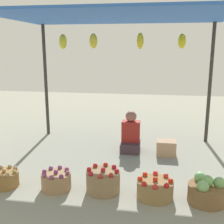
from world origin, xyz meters
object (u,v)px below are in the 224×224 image
object	(u,v)px
basket_purple_onions	(56,181)
wooden_crate_near_vendor	(166,148)
basket_red_tomatoes	(155,189)
basket_cabbages	(207,191)
basket_red_apples	(103,181)
basket_potatoes	(5,179)
vendor_person	(131,136)

from	to	relation	value
basket_purple_onions	wooden_crate_near_vendor	size ratio (longest dim) A/B	1.18
basket_red_tomatoes	basket_cabbages	world-z (taller)	basket_cabbages
basket_red_tomatoes	basket_purple_onions	bearing A→B (deg)	179.67
wooden_crate_near_vendor	basket_red_apples	bearing A→B (deg)	-120.91
basket_cabbages	wooden_crate_near_vendor	world-z (taller)	basket_cabbages
basket_red_apples	wooden_crate_near_vendor	bearing A→B (deg)	59.09
basket_potatoes	basket_red_tomatoes	distance (m)	2.13
basket_purple_onions	basket_cabbages	size ratio (longest dim) A/B	0.88
basket_purple_onions	basket_red_apples	distance (m)	0.66
basket_cabbages	basket_red_tomatoes	bearing A→B (deg)	177.66
basket_red_apples	wooden_crate_near_vendor	xyz separation A→B (m)	(0.90, 1.51, -0.01)
basket_potatoes	basket_red_apples	size ratio (longest dim) A/B	0.85
basket_purple_onions	wooden_crate_near_vendor	world-z (taller)	basket_purple_onions
vendor_person	basket_red_apples	bearing A→B (deg)	-98.03
basket_red_apples	basket_purple_onions	bearing A→B (deg)	-176.71
basket_red_apples	basket_cabbages	xyz separation A→B (m)	(1.37, -0.07, -0.00)
wooden_crate_near_vendor	basket_potatoes	bearing A→B (deg)	-145.62
wooden_crate_near_vendor	vendor_person	bearing A→B (deg)	169.61
vendor_person	basket_purple_onions	xyz separation A→B (m)	(-0.89, -1.67, -0.18)
basket_purple_onions	basket_cabbages	distance (m)	2.03
basket_purple_onions	basket_potatoes	bearing A→B (deg)	-176.74
basket_potatoes	wooden_crate_near_vendor	bearing A→B (deg)	34.38
basket_cabbages	wooden_crate_near_vendor	distance (m)	1.65
basket_red_apples	basket_red_tomatoes	xyz separation A→B (m)	(0.71, -0.05, -0.03)
basket_red_apples	basket_red_tomatoes	distance (m)	0.72
vendor_person	basket_red_apples	world-z (taller)	vendor_person
basket_potatoes	basket_red_tomatoes	xyz separation A→B (m)	(2.13, 0.04, 0.01)
basket_red_tomatoes	wooden_crate_near_vendor	size ratio (longest dim) A/B	1.37
vendor_person	basket_red_tomatoes	distance (m)	1.75
basket_purple_onions	wooden_crate_near_vendor	xyz separation A→B (m)	(1.56, 1.55, 0.02)
vendor_person	basket_cabbages	world-z (taller)	vendor_person
vendor_person	wooden_crate_near_vendor	bearing A→B (deg)	-10.39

